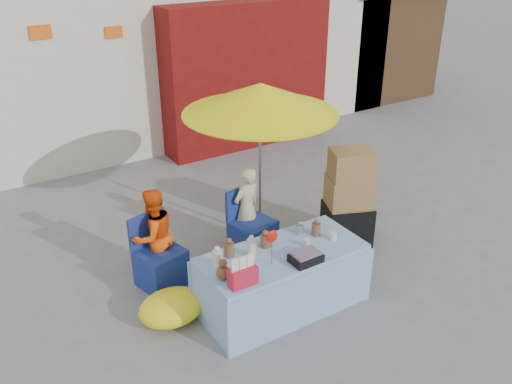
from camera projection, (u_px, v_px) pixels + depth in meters
ground at (279, 291)px, 6.18m from camera, size 80.00×80.00×0.00m
market_table at (281, 279)px, 5.80m from camera, size 1.82×0.87×1.09m
chair_left at (160, 265)px, 6.21m from camera, size 0.58×0.57×0.85m
chair_right at (252, 235)px, 6.82m from camera, size 0.58×0.57×0.85m
vendor_orange at (154, 236)px, 6.17m from camera, size 0.64×0.55×1.15m
vendor_beige at (247, 209)px, 6.79m from camera, size 0.46×0.36×1.12m
umbrella at (260, 99)px, 6.46m from camera, size 1.90×1.90×2.09m
box_stack at (349, 201)px, 6.90m from camera, size 0.73×0.67×1.30m
tarp_bundle at (172, 307)px, 5.67m from camera, size 0.78×0.66×0.32m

